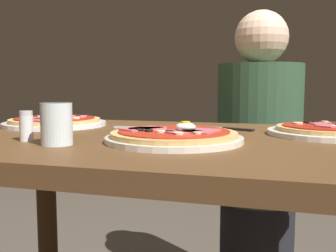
# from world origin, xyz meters

# --- Properties ---
(dining_table) EXTENTS (1.18, 0.75, 0.78)m
(dining_table) POSITION_xyz_m (0.00, 0.00, 0.64)
(dining_table) COLOR brown
(dining_table) RESTS_ON ground
(pizza_foreground) EXTENTS (0.30, 0.30, 0.05)m
(pizza_foreground) POSITION_xyz_m (0.06, -0.08, 0.79)
(pizza_foreground) COLOR silver
(pizza_foreground) RESTS_ON dining_table
(pizza_across_left) EXTENTS (0.31, 0.31, 0.03)m
(pizza_across_left) POSITION_xyz_m (-0.37, 0.14, 0.79)
(pizza_across_left) COLOR white
(pizza_across_left) RESTS_ON dining_table
(pizza_across_right) EXTENTS (0.29, 0.29, 0.03)m
(pizza_across_right) POSITION_xyz_m (0.40, 0.13, 0.79)
(pizza_across_right) COLOR white
(pizza_across_right) RESTS_ON dining_table
(water_glass_near) EXTENTS (0.06, 0.06, 0.09)m
(water_glass_near) POSITION_xyz_m (-0.16, -0.19, 0.82)
(water_glass_near) COLOR silver
(water_glass_near) RESTS_ON dining_table
(fork) EXTENTS (0.16, 0.02, 0.00)m
(fork) POSITION_xyz_m (-0.11, 0.14, 0.78)
(fork) COLOR silver
(fork) RESTS_ON dining_table
(knife) EXTENTS (0.19, 0.09, 0.01)m
(knife) POSITION_xyz_m (0.14, 0.19, 0.78)
(knife) COLOR silver
(knife) RESTS_ON dining_table
(salt_shaker) EXTENTS (0.03, 0.03, 0.07)m
(salt_shaker) POSITION_xyz_m (-0.25, -0.16, 0.81)
(salt_shaker) COLOR white
(salt_shaker) RESTS_ON dining_table
(diner_person) EXTENTS (0.32, 0.32, 1.18)m
(diner_person) POSITION_xyz_m (0.21, 0.63, 0.56)
(diner_person) COLOR black
(diner_person) RESTS_ON ground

